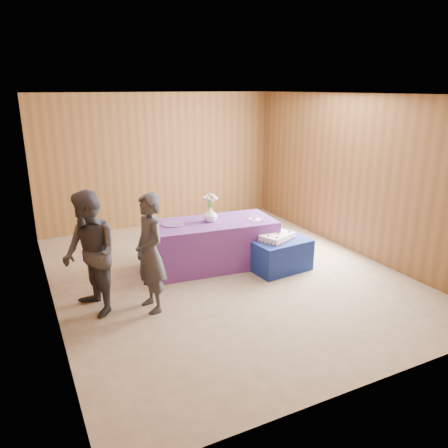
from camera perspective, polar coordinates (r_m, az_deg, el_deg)
ground at (r=6.86m, az=0.07°, el=-6.55°), size 6.00×6.00×0.00m
room_shell at (r=6.35m, az=0.08°, el=8.50°), size 5.04×6.04×2.72m
cake_table at (r=7.03m, az=7.07°, el=-3.88°), size 0.96×0.78×0.50m
serving_table at (r=7.05m, az=-1.56°, el=-2.61°), size 2.08×1.09×0.75m
sheet_cake at (r=6.90m, az=6.97°, el=-1.66°), size 0.65×0.56×0.13m
vase at (r=6.90m, az=-1.80°, el=1.25°), size 0.22×0.22×0.23m
flower_spray at (r=6.83m, az=-1.82°, el=3.45°), size 0.24×0.24×0.19m
platter at (r=6.82m, az=-6.68°, el=-0.00°), size 0.37×0.37×0.02m
plate at (r=7.04m, az=3.99°, el=0.60°), size 0.20×0.20×0.01m
cake_slice at (r=7.02m, az=4.00°, el=0.87°), size 0.08×0.08×0.08m
knife at (r=6.90m, az=4.43°, el=0.20°), size 0.26×0.04×0.00m
guest_left at (r=5.61m, az=-9.65°, el=-3.79°), size 0.44×0.61×1.56m
guest_right at (r=5.69m, az=-17.10°, el=-3.80°), size 0.77×0.90×1.60m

